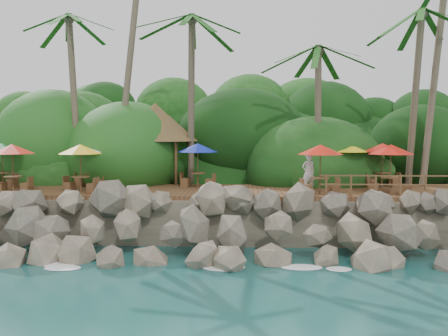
{
  "coord_description": "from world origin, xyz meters",
  "views": [
    {
      "loc": [
        0.95,
        -17.09,
        5.13
      ],
      "look_at": [
        0.0,
        6.0,
        3.4
      ],
      "focal_mm": 36.88,
      "sensor_mm": 36.0,
      "label": 1
    }
  ],
  "objects": [
    {
      "name": "ground",
      "position": [
        0.0,
        0.0,
        0.0
      ],
      "size": [
        140.0,
        140.0,
        0.0
      ],
      "primitive_type": "plane",
      "color": "#19514F",
      "rests_on": "ground"
    },
    {
      "name": "land_base",
      "position": [
        0.0,
        16.0,
        1.05
      ],
      "size": [
        32.0,
        25.2,
        2.1
      ],
      "primitive_type": "cube",
      "color": "gray",
      "rests_on": "ground"
    },
    {
      "name": "jungle_hill",
      "position": [
        0.0,
        23.5,
        0.0
      ],
      "size": [
        44.8,
        28.0,
        15.4
      ],
      "primitive_type": "ellipsoid",
      "color": "#143811",
      "rests_on": "ground"
    },
    {
      "name": "seawall",
      "position": [
        0.0,
        2.0,
        1.15
      ],
      "size": [
        29.0,
        4.0,
        2.3
      ],
      "primitive_type": null,
      "color": "gray",
      "rests_on": "ground"
    },
    {
      "name": "terrace",
      "position": [
        0.0,
        6.0,
        2.2
      ],
      "size": [
        26.0,
        5.0,
        0.2
      ],
      "primitive_type": "cube",
      "color": "brown",
      "rests_on": "land_base"
    },
    {
      "name": "jungle_foliage",
      "position": [
        0.0,
        15.0,
        0.0
      ],
      "size": [
        44.0,
        16.0,
        12.0
      ],
      "primitive_type": null,
      "color": "#143811",
      "rests_on": "ground"
    },
    {
      "name": "foam_line",
      "position": [
        0.0,
        0.3,
        0.03
      ],
      "size": [
        25.2,
        0.8,
        0.06
      ],
      "color": "white",
      "rests_on": "ground"
    },
    {
      "name": "palms",
      "position": [
        1.78,
        8.65,
        12.36
      ],
      "size": [
        25.92,
        6.7,
        14.5
      ],
      "color": "brown",
      "rests_on": "ground"
    },
    {
      "name": "palapa",
      "position": [
        -4.15,
        9.53,
        5.79
      ],
      "size": [
        4.98,
        4.98,
        4.6
      ],
      "color": "brown",
      "rests_on": "ground"
    },
    {
      "name": "dining_clusters",
      "position": [
        -1.1,
        6.0,
        4.23
      ],
      "size": [
        22.27,
        5.35,
        2.32
      ],
      "color": "brown",
      "rests_on": "terrace"
    },
    {
      "name": "railing",
      "position": [
        8.01,
        3.65,
        2.91
      ],
      "size": [
        7.2,
        0.1,
        1.0
      ],
      "color": "brown",
      "rests_on": "terrace"
    },
    {
      "name": "waiter",
      "position": [
        4.13,
        5.23,
        3.24
      ],
      "size": [
        0.8,
        0.67,
        1.88
      ],
      "primitive_type": "imported",
      "rotation": [
        0.0,
        0.0,
        3.51
      ],
      "color": "white",
      "rests_on": "terrace"
    }
  ]
}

